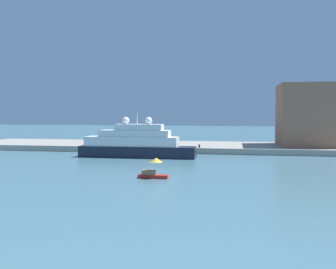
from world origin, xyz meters
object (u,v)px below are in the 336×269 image
small_motorboat (153,170)px  harbor_building (308,115)px  large_yacht (135,144)px  mooring_bollard (199,146)px  parked_car (122,143)px  person_figure (142,143)px

small_motorboat → harbor_building: harbor_building is taller
large_yacht → mooring_bollard: (13.08, 9.37, -1.13)m
mooring_bollard → large_yacht: bearing=-144.4°
large_yacht → parked_car: 14.14m
small_motorboat → person_figure: (-10.90, 36.94, 0.83)m
large_yacht → parked_car: bearing=118.6°
small_motorboat → parked_car: small_motorboat is taller
large_yacht → person_figure: large_yacht is taller
small_motorboat → person_figure: bearing=106.4°
small_motorboat → harbor_building: 54.35m
small_motorboat → harbor_building: size_ratio=0.29×
large_yacht → harbor_building: (39.37, 19.55, 6.16)m
large_yacht → person_figure: 12.00m
harbor_building → parked_car: 47.22m
large_yacht → small_motorboat: bearing=-69.5°
mooring_bollard → parked_car: bearing=171.4°
person_figure → mooring_bollard: 14.84m
small_motorboat → parked_car: (-16.11, 37.45, 0.72)m
small_motorboat → mooring_bollard: 34.65m
large_yacht → mooring_bollard: size_ratio=31.44×
parked_car → person_figure: 5.24m
parked_car → mooring_bollard: size_ratio=5.61×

